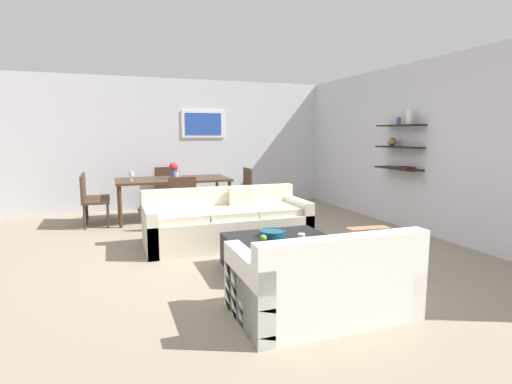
{
  "coord_description": "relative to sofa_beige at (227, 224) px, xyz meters",
  "views": [
    {
      "loc": [
        -1.61,
        -5.08,
        1.57
      ],
      "look_at": [
        0.31,
        0.2,
        0.75
      ],
      "focal_mm": 28.18,
      "sensor_mm": 36.0,
      "label": 1
    }
  ],
  "objects": [
    {
      "name": "ground_plane",
      "position": [
        0.08,
        -0.34,
        -0.29
      ],
      "size": [
        18.0,
        18.0,
        0.0
      ],
      "primitive_type": "plane",
      "color": "gray"
    },
    {
      "name": "back_wall_unit",
      "position": [
        0.38,
        3.19,
        1.06
      ],
      "size": [
        8.4,
        0.09,
        2.7
      ],
      "color": "silver",
      "rests_on": "ground"
    },
    {
      "name": "right_wall_shelf_unit",
      "position": [
        3.11,
        0.26,
        1.06
      ],
      "size": [
        0.34,
        8.2,
        2.7
      ],
      "color": "silver",
      "rests_on": "ground"
    },
    {
      "name": "sofa_beige",
      "position": [
        0.0,
        0.0,
        0.0
      ],
      "size": [
        2.3,
        0.9,
        0.78
      ],
      "color": "beige",
      "rests_on": "ground"
    },
    {
      "name": "loveseat_white",
      "position": [
        0.17,
        -2.47,
        0.0
      ],
      "size": [
        1.51,
        0.9,
        0.78
      ],
      "color": "white",
      "rests_on": "ground"
    },
    {
      "name": "coffee_table",
      "position": [
        0.27,
        -1.27,
        -0.1
      ],
      "size": [
        1.18,
        0.93,
        0.38
      ],
      "color": "black",
      "rests_on": "ground"
    },
    {
      "name": "decorative_bowl",
      "position": [
        0.2,
        -1.22,
        0.13
      ],
      "size": [
        0.3,
        0.3,
        0.08
      ],
      "color": "navy",
      "rests_on": "coffee_table"
    },
    {
      "name": "candle_jar",
      "position": [
        0.48,
        -1.41,
        0.12
      ],
      "size": [
        0.09,
        0.09,
        0.06
      ],
      "primitive_type": "cylinder",
      "color": "silver",
      "rests_on": "coffee_table"
    },
    {
      "name": "apple_on_coffee_table",
      "position": [
        0.02,
        -1.38,
        0.13
      ],
      "size": [
        0.08,
        0.08,
        0.08
      ],
      "primitive_type": "sphere",
      "color": "#669E2D",
      "rests_on": "coffee_table"
    },
    {
      "name": "dining_table",
      "position": [
        -0.46,
        2.02,
        0.4
      ],
      "size": [
        2.02,
        1.03,
        0.75
      ],
      "color": "#422D1E",
      "rests_on": "ground"
    },
    {
      "name": "dining_chair_left_far",
      "position": [
        -1.88,
        2.25,
        0.21
      ],
      "size": [
        0.44,
        0.44,
        0.88
      ],
      "color": "#422D1E",
      "rests_on": "ground"
    },
    {
      "name": "dining_chair_foot",
      "position": [
        -0.46,
        1.1,
        0.21
      ],
      "size": [
        0.44,
        0.44,
        0.88
      ],
      "color": "#422D1E",
      "rests_on": "ground"
    },
    {
      "name": "dining_chair_left_near",
      "position": [
        -1.88,
        1.79,
        0.21
      ],
      "size": [
        0.44,
        0.44,
        0.88
      ],
      "color": "#422D1E",
      "rests_on": "ground"
    },
    {
      "name": "dining_chair_head",
      "position": [
        -0.46,
        2.94,
        0.21
      ],
      "size": [
        0.44,
        0.44,
        0.88
      ],
      "color": "#422D1E",
      "rests_on": "ground"
    },
    {
      "name": "dining_chair_right_far",
      "position": [
        0.96,
        2.25,
        0.21
      ],
      "size": [
        0.44,
        0.44,
        0.88
      ],
      "color": "#422D1E",
      "rests_on": "ground"
    },
    {
      "name": "wine_glass_foot",
      "position": [
        -0.46,
        1.56,
        0.57
      ],
      "size": [
        0.07,
        0.07,
        0.15
      ],
      "color": "silver",
      "rests_on": "dining_table"
    },
    {
      "name": "wine_glass_left_near",
      "position": [
        -1.19,
        1.89,
        0.58
      ],
      "size": [
        0.07,
        0.07,
        0.17
      ],
      "color": "silver",
      "rests_on": "dining_table"
    },
    {
      "name": "wine_glass_left_far",
      "position": [
        -1.19,
        2.14,
        0.56
      ],
      "size": [
        0.07,
        0.07,
        0.15
      ],
      "color": "silver",
      "rests_on": "dining_table"
    },
    {
      "name": "centerpiece_vase",
      "position": [
        -0.44,
        2.01,
        0.61
      ],
      "size": [
        0.16,
        0.16,
        0.3
      ],
      "color": "#4C518C",
      "rests_on": "dining_table"
    }
  ]
}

